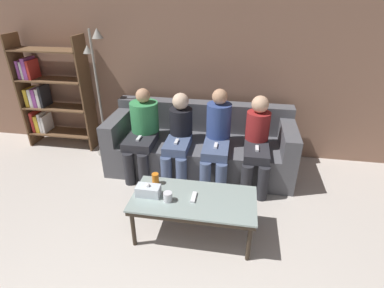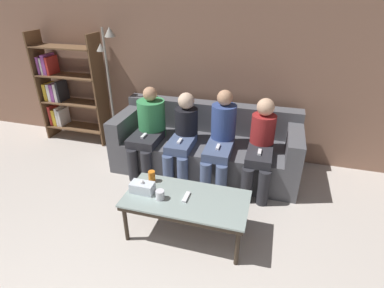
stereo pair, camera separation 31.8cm
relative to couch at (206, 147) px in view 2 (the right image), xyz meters
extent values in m
cube|color=#8C6651|center=(0.00, 0.52, 1.00)|extent=(12.00, 0.06, 2.60)
cube|color=#515156|center=(0.00, -0.05, -0.09)|extent=(2.32, 0.88, 0.42)
cube|color=#515156|center=(0.00, 0.29, 0.31)|extent=(2.32, 0.20, 0.39)
cube|color=#515156|center=(-1.07, -0.05, 0.26)|extent=(0.18, 0.88, 0.27)
cube|color=#515156|center=(1.07, -0.05, 0.26)|extent=(0.18, 0.88, 0.27)
cube|color=#8C9E99|center=(0.12, -1.26, 0.12)|extent=(1.14, 0.56, 0.02)
cube|color=#2D2319|center=(0.12, -1.26, 0.09)|extent=(1.12, 0.55, 0.04)
cylinder|color=#2D2319|center=(-0.40, -1.49, -0.11)|extent=(0.04, 0.04, 0.38)
cylinder|color=#2D2319|center=(0.64, -1.49, -0.11)|extent=(0.04, 0.04, 0.38)
cylinder|color=#2D2319|center=(-0.40, -1.03, -0.11)|extent=(0.04, 0.04, 0.38)
cylinder|color=#2D2319|center=(0.64, -1.03, -0.11)|extent=(0.04, 0.04, 0.38)
cylinder|color=orange|center=(-0.29, -1.10, 0.19)|extent=(0.07, 0.07, 0.11)
cylinder|color=silver|center=(-0.11, -1.34, 0.18)|extent=(0.08, 0.08, 0.09)
cube|color=silver|center=(-0.30, -1.29, 0.18)|extent=(0.22, 0.12, 0.10)
sphere|color=white|center=(-0.30, -1.29, 0.24)|extent=(0.04, 0.04, 0.04)
cube|color=white|center=(0.12, -1.26, 0.14)|extent=(0.04, 0.15, 0.02)
cube|color=brown|center=(-2.63, 0.29, 0.51)|extent=(0.02, 0.32, 1.62)
cube|color=brown|center=(-1.65, 0.29, 0.51)|extent=(0.02, 0.32, 1.62)
cube|color=brown|center=(-2.14, 0.29, -0.10)|extent=(0.98, 0.32, 0.02)
cube|color=red|center=(-2.55, 0.29, 0.07)|extent=(0.04, 0.24, 0.31)
cube|color=gold|center=(-2.49, 0.29, 0.04)|extent=(0.06, 0.24, 0.26)
cube|color=silver|center=(-2.43, 0.29, 0.06)|extent=(0.04, 0.24, 0.30)
cube|color=silver|center=(-2.38, 0.29, 0.04)|extent=(0.04, 0.24, 0.26)
cube|color=brown|center=(-2.14, 0.29, 0.30)|extent=(0.98, 0.32, 0.02)
cube|color=gold|center=(-2.54, 0.29, 0.44)|extent=(0.05, 0.24, 0.26)
cube|color=silver|center=(-2.48, 0.29, 0.44)|extent=(0.05, 0.24, 0.26)
cube|color=#8E4293|center=(-2.42, 0.29, 0.45)|extent=(0.05, 0.24, 0.26)
cube|color=silver|center=(-2.36, 0.29, 0.45)|extent=(0.05, 0.24, 0.27)
cube|color=#232328|center=(-2.31, 0.29, 0.47)|extent=(0.04, 0.24, 0.31)
cube|color=brown|center=(-2.14, 0.29, 0.71)|extent=(0.98, 0.32, 0.02)
cube|color=#8E4293|center=(-2.55, 0.29, 0.84)|extent=(0.04, 0.24, 0.25)
cube|color=silver|center=(-2.50, 0.29, 0.84)|extent=(0.03, 0.24, 0.24)
cube|color=#8E4293|center=(-2.45, 0.29, 0.86)|extent=(0.06, 0.24, 0.29)
cube|color=red|center=(-2.40, 0.29, 0.85)|extent=(0.04, 0.24, 0.25)
cube|color=brown|center=(-2.14, 0.29, 1.11)|extent=(0.98, 0.32, 0.02)
cylinder|color=gray|center=(-1.40, 0.14, -0.29)|extent=(0.26, 0.26, 0.02)
cylinder|color=gray|center=(-1.40, 0.14, 0.55)|extent=(0.03, 0.03, 1.71)
cone|color=gray|center=(-1.30, 0.14, 1.36)|extent=(0.14, 0.14, 0.12)
cone|color=gray|center=(-1.48, 0.18, 1.16)|extent=(0.12, 0.12, 0.10)
cylinder|color=#28282D|center=(-0.79, -0.54, -0.09)|extent=(0.13, 0.13, 0.42)
cylinder|color=#28282D|center=(-0.61, -0.54, -0.09)|extent=(0.13, 0.13, 0.42)
cube|color=#28282D|center=(-0.70, -0.32, 0.17)|extent=(0.35, 0.44, 0.10)
cylinder|color=#388E51|center=(-0.70, -0.10, 0.36)|extent=(0.35, 0.35, 0.48)
sphere|color=tan|center=(-0.70, -0.10, 0.69)|extent=(0.18, 0.18, 0.18)
cube|color=white|center=(-0.70, -0.37, 0.24)|extent=(0.04, 0.12, 0.02)
cylinder|color=#47567A|center=(-0.32, -0.56, -0.09)|extent=(0.13, 0.13, 0.42)
cylinder|color=#47567A|center=(-0.14, -0.56, -0.09)|extent=(0.13, 0.13, 0.42)
cube|color=#47567A|center=(-0.23, -0.33, 0.17)|extent=(0.28, 0.46, 0.10)
cylinder|color=black|center=(-0.23, -0.10, 0.33)|extent=(0.28, 0.28, 0.42)
sphere|color=beige|center=(-0.23, -0.10, 0.64)|extent=(0.20, 0.20, 0.20)
cube|color=white|center=(-0.23, -0.38, 0.24)|extent=(0.04, 0.12, 0.02)
cylinder|color=#47567A|center=(0.14, -0.60, -0.09)|extent=(0.13, 0.13, 0.42)
cylinder|color=#47567A|center=(0.32, -0.60, -0.09)|extent=(0.13, 0.13, 0.42)
cube|color=#47567A|center=(0.23, -0.35, 0.17)|extent=(0.30, 0.49, 0.10)
cylinder|color=#334784|center=(0.23, -0.10, 0.38)|extent=(0.30, 0.30, 0.51)
sphere|color=tan|center=(0.23, -0.10, 0.73)|extent=(0.18, 0.18, 0.18)
cube|color=white|center=(0.23, -0.40, 0.24)|extent=(0.04, 0.12, 0.02)
cylinder|color=#28282D|center=(0.61, -0.58, -0.09)|extent=(0.13, 0.13, 0.42)
cylinder|color=#28282D|center=(0.79, -0.58, -0.09)|extent=(0.13, 0.13, 0.42)
cube|color=#28282D|center=(0.70, -0.34, 0.17)|extent=(0.28, 0.48, 0.10)
cylinder|color=maroon|center=(0.70, -0.10, 0.34)|extent=(0.28, 0.28, 0.44)
sphere|color=#DBAD89|center=(0.70, -0.10, 0.66)|extent=(0.20, 0.20, 0.20)
cube|color=white|center=(0.70, -0.39, 0.24)|extent=(0.04, 0.12, 0.02)
camera|label=1|loc=(0.47, -3.44, 1.84)|focal=28.00mm
camera|label=2|loc=(0.78, -3.37, 1.84)|focal=28.00mm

